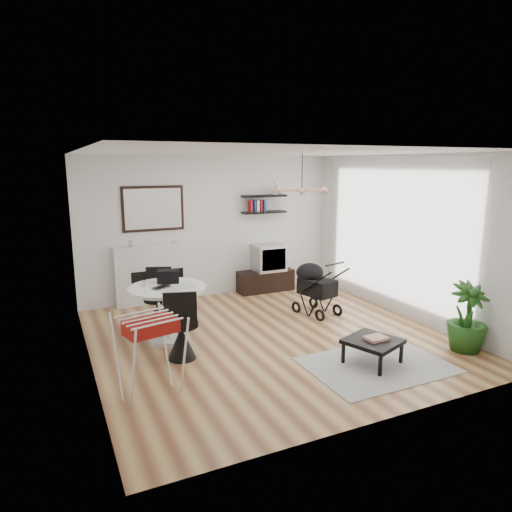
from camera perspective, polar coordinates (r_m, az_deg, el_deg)
name	(u,v)px	position (r m, az deg, el deg)	size (l,w,h in m)	color
floor	(269,337)	(6.92, 1.60, -10.10)	(5.00, 5.00, 0.00)	brown
ceiling	(270,152)	(6.44, 1.74, 12.84)	(5.00, 5.00, 0.00)	white
wall_back	(211,227)	(8.83, -5.65, 3.64)	(5.00, 5.00, 0.00)	white
wall_left	(85,264)	(5.89, -20.64, -1.00)	(5.00, 5.00, 0.00)	white
wall_right	(403,237)	(7.98, 17.95, 2.29)	(5.00, 5.00, 0.00)	white
sheer_curtain	(390,236)	(8.05, 16.46, 2.47)	(0.04, 3.60, 2.60)	white
fireplace	(156,267)	(8.57, -12.34, -1.33)	(1.50, 0.17, 2.16)	white
shelf_lower	(264,212)	(9.09, 1.01, 5.50)	(0.90, 0.25, 0.04)	black
shelf_upper	(264,196)	(9.06, 1.02, 7.52)	(0.90, 0.25, 0.04)	black
pendant_lamp	(302,190)	(7.05, 5.74, 8.20)	(0.90, 0.90, 0.10)	tan
tv_console	(266,281)	(9.27, 1.20, -3.10)	(1.14, 0.40, 0.43)	black
crt_tv	(268,257)	(9.18, 1.53, -0.17)	(0.61, 0.53, 0.53)	#AEAEB0
dining_table	(168,305)	(6.75, -10.98, -6.05)	(1.12, 1.12, 0.82)	white
laptop	(163,288)	(6.58, -11.51, -3.89)	(0.30, 0.19, 0.02)	black
black_bag	(168,276)	(6.86, -10.93, -2.51)	(0.32, 0.19, 0.19)	black
newspaper	(184,286)	(6.64, -9.04, -3.74)	(0.33, 0.28, 0.01)	silver
drinking_glass	(143,283)	(6.77, -13.90, -3.28)	(0.05, 0.05, 0.09)	white
chair_far	(159,309)	(7.43, -12.09, -6.44)	(0.49, 0.50, 0.93)	black
chair_near	(181,337)	(6.17, -9.31, -9.97)	(0.50, 0.51, 0.97)	black
drying_rack	(150,355)	(5.22, -13.09, -11.95)	(0.74, 0.71, 0.94)	white
stroller	(315,290)	(7.93, 7.36, -4.20)	(0.66, 0.87, 0.97)	black
rug	(377,365)	(6.22, 14.85, -13.02)	(1.78, 1.29, 0.01)	#B0B0B0
coffee_table	(373,342)	(6.15, 14.40, -10.38)	(0.80, 0.80, 0.32)	black
magazines	(376,338)	(6.13, 14.76, -9.91)	(0.27, 0.21, 0.04)	#DE4F37
potted_plant	(467,317)	(6.94, 24.88, -6.95)	(0.54, 0.54, 0.96)	#204F16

